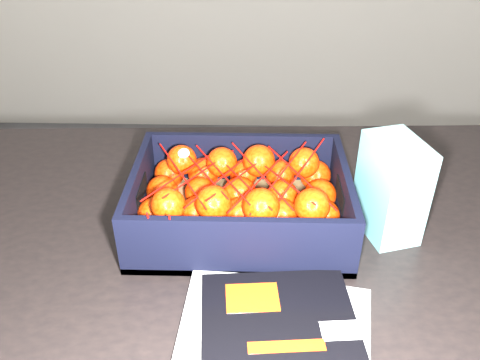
{
  "coord_description": "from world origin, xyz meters",
  "views": [
    {
      "loc": [
        -0.27,
        -0.82,
        1.3
      ],
      "look_at": [
        -0.28,
        -0.15,
        0.86
      ],
      "focal_mm": 37.52,
      "sensor_mm": 36.0,
      "label": 1
    }
  ],
  "objects_px": {
    "table": "(257,274)",
    "magazine_stack": "(276,352)",
    "produce_crate": "(240,208)",
    "retail_carton": "(391,188)"
  },
  "relations": [
    {
      "from": "produce_crate",
      "to": "retail_carton",
      "type": "relative_size",
      "value": 2.13
    },
    {
      "from": "magazine_stack",
      "to": "produce_crate",
      "type": "distance_m",
      "value": 0.29
    },
    {
      "from": "produce_crate",
      "to": "retail_carton",
      "type": "height_order",
      "value": "retail_carton"
    },
    {
      "from": "magazine_stack",
      "to": "retail_carton",
      "type": "xyz_separation_m",
      "value": [
        0.2,
        0.27,
        0.08
      ]
    },
    {
      "from": "table",
      "to": "produce_crate",
      "type": "xyz_separation_m",
      "value": [
        -0.03,
        0.03,
        0.13
      ]
    },
    {
      "from": "table",
      "to": "magazine_stack",
      "type": "distance_m",
      "value": 0.28
    },
    {
      "from": "produce_crate",
      "to": "retail_carton",
      "type": "bearing_deg",
      "value": -2.38
    },
    {
      "from": "table",
      "to": "magazine_stack",
      "type": "bearing_deg",
      "value": -85.37
    },
    {
      "from": "table",
      "to": "magazine_stack",
      "type": "height_order",
      "value": "magazine_stack"
    },
    {
      "from": "table",
      "to": "magazine_stack",
      "type": "xyz_separation_m",
      "value": [
        0.02,
        -0.26,
        0.11
      ]
    }
  ]
}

